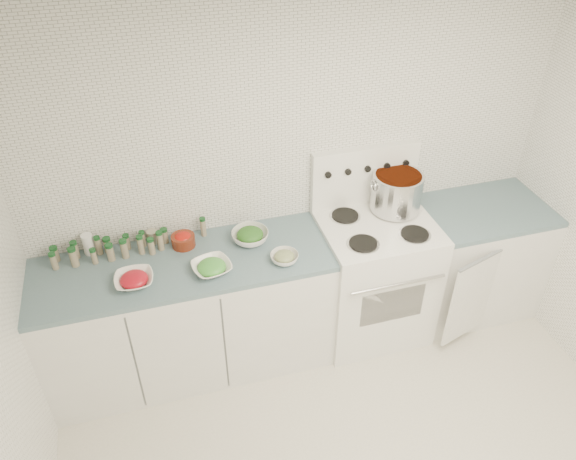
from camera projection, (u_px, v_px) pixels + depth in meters
The scene contains 13 objects.
room_walls at pixel (401, 283), 2.33m from camera, with size 3.54×3.04×2.52m.
counter_left at pixel (190, 315), 3.73m from camera, with size 1.85×0.62×0.90m.
stove at pixel (373, 274), 3.99m from camera, with size 0.76×0.70×1.36m.
counter_right at pixel (474, 258), 4.20m from camera, with size 0.89×0.75×0.90m.
stock_pot at pixel (397, 190), 3.78m from camera, with size 0.36×0.34×0.26m.
bowl_tomato at pixel (134, 280), 3.29m from camera, with size 0.23×0.23×0.08m.
bowl_snowpea at pixel (212, 267), 3.37m from camera, with size 0.28×0.28×0.08m.
bowl_broccoli at pixel (250, 236), 3.61m from camera, with size 0.28×0.28×0.10m.
bowl_zucchini at pixel (284, 257), 3.45m from camera, with size 0.22×0.22×0.07m.
bowl_pepper at pixel (183, 240), 3.57m from camera, with size 0.15×0.15×0.09m.
salt_canister at pixel (88, 244), 3.49m from camera, with size 0.07×0.07×0.14m, color white.
tin_can at pixel (152, 237), 3.60m from camera, with size 0.07×0.07×0.09m, color #B4AC98.
spice_cluster at pixel (116, 247), 3.49m from camera, with size 0.96×0.15×0.14m.
Camera 1 is at (-0.94, -1.54, 3.13)m, focal length 35.00 mm.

